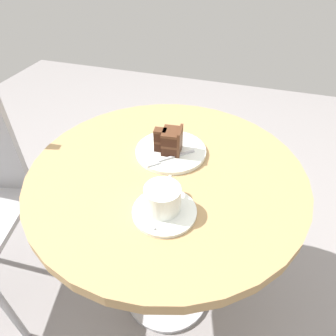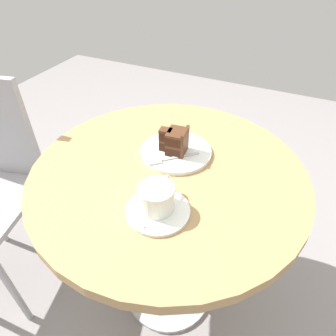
{
  "view_description": "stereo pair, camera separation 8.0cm",
  "coord_description": "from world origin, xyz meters",
  "px_view_note": "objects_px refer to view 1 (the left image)",
  "views": [
    {
      "loc": [
        -0.62,
        -0.2,
        1.23
      ],
      "look_at": [
        -0.04,
        -0.02,
        0.72
      ],
      "focal_mm": 32.0,
      "sensor_mm": 36.0,
      "label": 1
    },
    {
      "loc": [
        -0.59,
        -0.27,
        1.23
      ],
      "look_at": [
        -0.04,
        -0.02,
        0.72
      ],
      "focal_mm": 32.0,
      "sensor_mm": 36.0,
      "label": 2
    }
  ],
  "objects_px": {
    "cake_plate": "(171,151)",
    "fork": "(165,159)",
    "teaspoon": "(142,211)",
    "cake_slice": "(170,141)",
    "saucer": "(164,211)",
    "coffee_cup": "(163,197)",
    "napkin": "(174,148)"
  },
  "relations": [
    {
      "from": "teaspoon",
      "to": "napkin",
      "type": "height_order",
      "value": "teaspoon"
    },
    {
      "from": "teaspoon",
      "to": "cake_slice",
      "type": "xyz_separation_m",
      "value": [
        0.25,
        0.01,
        0.04
      ]
    },
    {
      "from": "cake_slice",
      "to": "teaspoon",
      "type": "bearing_deg",
      "value": -178.42
    },
    {
      "from": "cake_plate",
      "to": "fork",
      "type": "xyz_separation_m",
      "value": [
        -0.05,
        0.0,
        0.01
      ]
    },
    {
      "from": "coffee_cup",
      "to": "fork",
      "type": "relative_size",
      "value": 0.96
    },
    {
      "from": "fork",
      "to": "napkin",
      "type": "bearing_deg",
      "value": -135.47
    },
    {
      "from": "cake_plate",
      "to": "cake_slice",
      "type": "relative_size",
      "value": 2.53
    },
    {
      "from": "teaspoon",
      "to": "fork",
      "type": "relative_size",
      "value": 0.62
    },
    {
      "from": "teaspoon",
      "to": "cake_plate",
      "type": "relative_size",
      "value": 0.36
    },
    {
      "from": "teaspoon",
      "to": "napkin",
      "type": "xyz_separation_m",
      "value": [
        0.28,
        0.0,
        -0.01
      ]
    },
    {
      "from": "coffee_cup",
      "to": "cake_slice",
      "type": "xyz_separation_m",
      "value": [
        0.22,
        0.05,
        0.01
      ]
    },
    {
      "from": "cake_plate",
      "to": "napkin",
      "type": "height_order",
      "value": "cake_plate"
    },
    {
      "from": "napkin",
      "to": "cake_plate",
      "type": "bearing_deg",
      "value": 173.33
    },
    {
      "from": "saucer",
      "to": "napkin",
      "type": "bearing_deg",
      "value": 11.79
    },
    {
      "from": "saucer",
      "to": "cake_slice",
      "type": "distance_m",
      "value": 0.24
    },
    {
      "from": "saucer",
      "to": "coffee_cup",
      "type": "distance_m",
      "value": 0.04
    },
    {
      "from": "coffee_cup",
      "to": "cake_plate",
      "type": "bearing_deg",
      "value": 12.26
    },
    {
      "from": "saucer",
      "to": "napkin",
      "type": "relative_size",
      "value": 0.85
    },
    {
      "from": "fork",
      "to": "napkin",
      "type": "height_order",
      "value": "fork"
    },
    {
      "from": "coffee_cup",
      "to": "napkin",
      "type": "relative_size",
      "value": 0.65
    },
    {
      "from": "cake_plate",
      "to": "cake_slice",
      "type": "distance_m",
      "value": 0.04
    },
    {
      "from": "saucer",
      "to": "fork",
      "type": "bearing_deg",
      "value": 17.57
    },
    {
      "from": "fork",
      "to": "napkin",
      "type": "relative_size",
      "value": 0.67
    },
    {
      "from": "coffee_cup",
      "to": "teaspoon",
      "type": "distance_m",
      "value": 0.06
    },
    {
      "from": "saucer",
      "to": "cake_plate",
      "type": "bearing_deg",
      "value": 13.38
    },
    {
      "from": "coffee_cup",
      "to": "cake_plate",
      "type": "xyz_separation_m",
      "value": [
        0.23,
        0.05,
        -0.04
      ]
    },
    {
      "from": "cake_plate",
      "to": "napkin",
      "type": "bearing_deg",
      "value": -6.67
    },
    {
      "from": "cake_slice",
      "to": "napkin",
      "type": "xyz_separation_m",
      "value": [
        0.03,
        -0.0,
        -0.05
      ]
    },
    {
      "from": "saucer",
      "to": "teaspoon",
      "type": "bearing_deg",
      "value": 113.54
    },
    {
      "from": "cake_slice",
      "to": "napkin",
      "type": "distance_m",
      "value": 0.05
    },
    {
      "from": "cake_plate",
      "to": "cake_slice",
      "type": "xyz_separation_m",
      "value": [
        -0.01,
        -0.0,
        0.04
      ]
    },
    {
      "from": "teaspoon",
      "to": "coffee_cup",
      "type": "bearing_deg",
      "value": -103.03
    }
  ]
}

